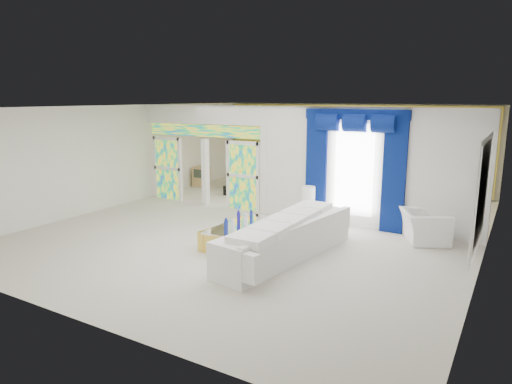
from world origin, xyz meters
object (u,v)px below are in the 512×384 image
Objects in this scene: console_table at (318,217)px; grand_piano at (262,175)px; armchair at (424,226)px; coffee_table at (239,234)px; white_sofa at (287,240)px.

grand_piano reaches higher than console_table.
coffee_table is at bearing 96.68° from armchair.
grand_piano reaches higher than white_sofa.
white_sofa reaches higher than coffee_table.
console_table is 2.65m from armchair.
white_sofa is at bearing -55.56° from grand_piano.
grand_piano is (-3.66, 3.46, 0.29)m from console_table.
white_sofa is 1.39m from coffee_table.
console_table is at bearing -42.63° from grand_piano.
coffee_table is 1.78× the size of armchair.
grand_piano reaches higher than armchair.
white_sofa is 3.29× the size of console_table.
white_sofa is 1.94× the size of coffee_table.
armchair is 7.26m from grand_piano.
grand_piano is (-2.73, 5.82, 0.27)m from coffee_table.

